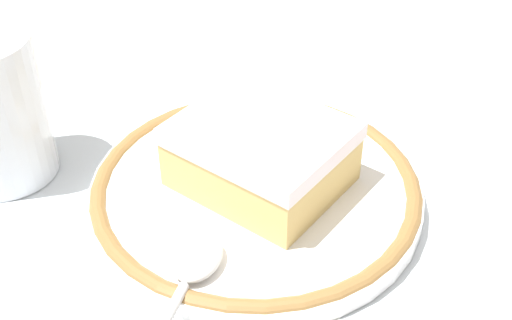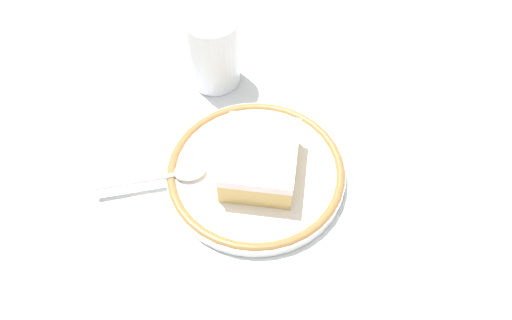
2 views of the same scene
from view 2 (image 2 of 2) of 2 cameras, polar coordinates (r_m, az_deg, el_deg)
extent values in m
plane|color=#B7B2A8|center=(0.60, 1.27, -3.99)|extent=(2.40, 2.40, 0.00)
cube|color=silver|center=(0.60, 1.28, -3.96)|extent=(0.40, 0.44, 0.00)
cylinder|color=white|center=(0.61, 0.00, -1.49)|extent=(0.22, 0.22, 0.01)
torus|color=olive|center=(0.60, 0.00, -1.28)|extent=(0.22, 0.22, 0.01)
cube|color=#DBB76B|center=(0.59, 0.43, -0.31)|extent=(0.11, 0.12, 0.03)
cube|color=white|center=(0.57, 0.45, 0.98)|extent=(0.11, 0.12, 0.01)
ellipsoid|color=silver|center=(0.60, -7.53, -1.27)|extent=(0.05, 0.04, 0.01)
cylinder|color=silver|center=(0.60, -13.77, -2.45)|extent=(0.08, 0.06, 0.01)
cylinder|color=silver|center=(0.69, -4.88, 12.25)|extent=(0.07, 0.07, 0.10)
cylinder|color=silver|center=(0.70, -4.77, 11.15)|extent=(0.06, 0.06, 0.07)
cube|color=white|center=(0.58, -14.13, -9.34)|extent=(0.14, 0.15, 0.00)
camera|label=1|loc=(0.40, -46.93, 2.60)|focal=47.41mm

